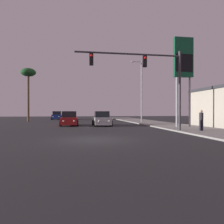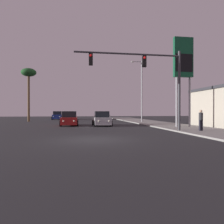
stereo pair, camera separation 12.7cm
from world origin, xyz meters
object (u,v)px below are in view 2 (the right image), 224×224
at_px(car_tan, 71,116).
at_px(pedestrian_on_sidewalk, 201,119).
at_px(traffic_light_mast, 150,73).
at_px(car_red, 69,119).
at_px(car_white, 105,116).
at_px(gas_station_sign, 183,62).
at_px(palm_tree_mid, 29,75).
at_px(car_silver, 102,119).
at_px(car_blue, 57,116).
at_px(street_lamp, 141,88).

height_order(car_tan, pedestrian_on_sidewalk, pedestrian_on_sidewalk).
bearing_deg(traffic_light_mast, car_red, 126.12).
relative_size(car_white, gas_station_sign, 0.48).
xyz_separation_m(car_red, palm_tree_mid, (-6.82, 10.95, 6.72)).
bearing_deg(car_red, palm_tree_mid, -57.75).
xyz_separation_m(car_silver, gas_station_sign, (7.74, -4.63, 5.86)).
distance_m(car_red, traffic_light_mast, 11.96).
bearing_deg(gas_station_sign, car_silver, 149.09).
distance_m(gas_station_sign, pedestrian_on_sidewalk, 7.18).
bearing_deg(gas_station_sign, pedestrian_on_sidewalk, -99.93).
distance_m(car_blue, pedestrian_on_sidewalk, 32.38).
relative_size(car_silver, car_blue, 1.00).
xyz_separation_m(car_blue, gas_station_sign, (14.48, -24.89, 5.86)).
bearing_deg(traffic_light_mast, street_lamp, 75.98).
height_order(car_white, street_lamp, street_lamp).
xyz_separation_m(car_red, car_blue, (-3.03, 19.50, 0.00)).
relative_size(street_lamp, gas_station_sign, 1.00).
distance_m(car_red, car_tan, 19.51).
xyz_separation_m(car_blue, street_lamp, (13.23, -14.35, 4.36)).
xyz_separation_m(car_blue, traffic_light_mast, (9.67, -28.60, 4.03)).
relative_size(car_silver, gas_station_sign, 0.48).
relative_size(car_red, car_tan, 1.00).
xyz_separation_m(car_white, car_silver, (-2.97, -20.59, 0.00)).
distance_m(car_blue, gas_station_sign, 29.38).
bearing_deg(car_white, car_tan, 3.25).
relative_size(car_silver, traffic_light_mast, 0.50).
height_order(car_white, car_red, same).
distance_m(car_silver, gas_station_sign, 10.75).
height_order(car_silver, gas_station_sign, gas_station_sign).
distance_m(car_red, palm_tree_mid, 14.54).
distance_m(car_blue, traffic_light_mast, 30.46).
bearing_deg(car_red, car_blue, -80.83).
distance_m(car_tan, car_blue, 2.80).
distance_m(car_white, car_tan, 6.94).
height_order(traffic_light_mast, street_lamp, street_lamp).
bearing_deg(car_white, car_silver, 82.28).
relative_size(car_red, palm_tree_mid, 0.50).
xyz_separation_m(car_silver, car_tan, (-3.95, 20.26, 0.00)).
relative_size(car_silver, car_tan, 1.00).
bearing_deg(car_blue, street_lamp, 131.61).
height_order(street_lamp, gas_station_sign, same).
height_order(car_tan, traffic_light_mast, traffic_light_mast).
bearing_deg(street_lamp, car_white, 103.41).
bearing_deg(gas_station_sign, street_lamp, 96.81).
distance_m(car_white, palm_tree_mid, 17.51).
height_order(car_white, pedestrian_on_sidewalk, pedestrian_on_sidewalk).
bearing_deg(car_silver, street_lamp, -136.31).
distance_m(car_silver, palm_tree_mid, 17.12).
distance_m(car_red, car_blue, 19.73).
bearing_deg(street_lamp, car_silver, -137.66).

